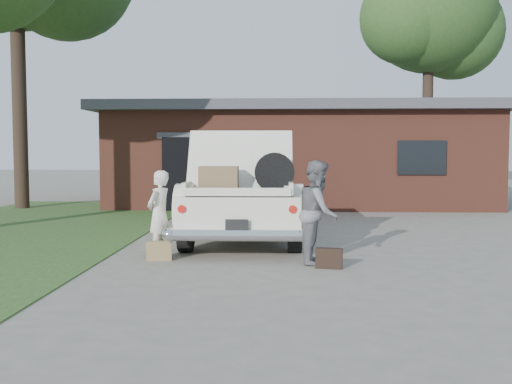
{
  "coord_description": "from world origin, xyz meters",
  "views": [
    {
      "loc": [
        0.45,
        -9.61,
        1.81
      ],
      "look_at": [
        0.0,
        0.6,
        1.1
      ],
      "focal_mm": 42.0,
      "sensor_mm": 36.0,
      "label": 1
    }
  ],
  "objects": [
    {
      "name": "sedan",
      "position": [
        -0.32,
        2.76,
        0.83
      ],
      "size": [
        2.29,
        5.7,
        2.17
      ],
      "rotation": [
        0.0,
        0.0,
        0.01
      ],
      "color": "silver",
      "rests_on": "ground"
    },
    {
      "name": "house",
      "position": [
        0.98,
        11.47,
        1.67
      ],
      "size": [
        12.8,
        7.8,
        3.3
      ],
      "color": "brown",
      "rests_on": "ground"
    },
    {
      "name": "grass_strip",
      "position": [
        -5.5,
        3.0,
        0.01
      ],
      "size": [
        6.0,
        16.0,
        0.02
      ],
      "primitive_type": "cube",
      "color": "#2D4C1E",
      "rests_on": "ground"
    },
    {
      "name": "suitcase_left",
      "position": [
        -1.58,
        0.07,
        0.16
      ],
      "size": [
        0.43,
        0.2,
        0.32
      ],
      "primitive_type": "cube",
      "rotation": [
        0.0,
        0.0,
        0.17
      ],
      "color": "#9E8250",
      "rests_on": "ground"
    },
    {
      "name": "tree_right",
      "position": [
        6.61,
        15.93,
        7.38
      ],
      "size": [
        6.2,
        5.39,
        10.41
      ],
      "color": "#38281E",
      "rests_on": "ground"
    },
    {
      "name": "woman_left",
      "position": [
        -1.64,
        0.39,
        0.74
      ],
      "size": [
        0.53,
        0.63,
        1.47
      ],
      "primitive_type": "imported",
      "rotation": [
        0.0,
        0.0,
        -1.96
      ],
      "color": "silver",
      "rests_on": "ground"
    },
    {
      "name": "woman_right",
      "position": [
        1.03,
        -0.03,
        0.83
      ],
      "size": [
        0.72,
        0.87,
        1.66
      ],
      "primitive_type": "imported",
      "rotation": [
        0.0,
        0.0,
        1.45
      ],
      "color": "slate",
      "rests_on": "ground"
    },
    {
      "name": "ground",
      "position": [
        0.0,
        0.0,
        0.0
      ],
      "size": [
        90.0,
        90.0,
        0.0
      ],
      "primitive_type": "plane",
      "color": "gray",
      "rests_on": "ground"
    },
    {
      "name": "suitcase_right",
      "position": [
        1.17,
        -0.49,
        0.16
      ],
      "size": [
        0.42,
        0.2,
        0.32
      ],
      "primitive_type": "cube",
      "rotation": [
        0.0,
        0.0,
        -0.18
      ],
      "color": "black",
      "rests_on": "ground"
    }
  ]
}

